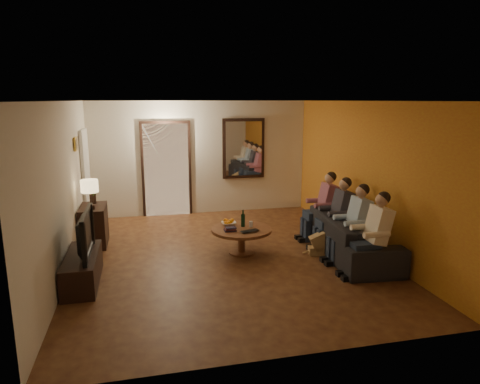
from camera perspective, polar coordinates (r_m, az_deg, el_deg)
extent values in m
cube|color=#431D12|center=(7.38, -1.77, -8.60)|extent=(5.00, 6.00, 0.01)
cube|color=white|center=(6.89, -1.91, 12.05)|extent=(5.00, 6.00, 0.01)
cube|color=beige|center=(9.94, -5.21, 4.54)|extent=(5.00, 0.02, 2.60)
cube|color=beige|center=(4.21, 6.20, -6.14)|extent=(5.00, 0.02, 2.60)
cube|color=beige|center=(6.99, -22.37, 0.40)|extent=(0.02, 6.00, 2.60)
cube|color=beige|center=(7.89, 16.29, 2.09)|extent=(0.02, 6.00, 2.60)
cube|color=#C46221|center=(7.88, 16.23, 2.09)|extent=(0.01, 6.00, 2.60)
cube|color=#FFE0A5|center=(9.88, -9.77, 2.90)|extent=(1.00, 0.06, 2.10)
cube|color=black|center=(9.87, -9.77, 2.89)|extent=(1.12, 0.04, 2.22)
cube|color=silver|center=(9.93, -8.30, 2.11)|extent=(0.45, 0.03, 1.70)
cube|color=black|center=(10.06, 0.47, 5.82)|extent=(1.00, 0.05, 1.40)
cube|color=white|center=(10.03, 0.51, 5.81)|extent=(0.86, 0.02, 1.26)
cube|color=white|center=(9.27, -19.80, 1.55)|extent=(0.06, 0.85, 2.04)
cube|color=#B28C33|center=(8.18, -21.06, 6.01)|extent=(0.03, 0.28, 0.24)
cube|color=brown|center=(8.18, -20.96, 6.01)|extent=(0.01, 0.22, 0.18)
cube|color=black|center=(8.29, -18.90, -4.26)|extent=(0.45, 0.82, 0.73)
cube|color=black|center=(6.69, -20.26, -9.60)|extent=(0.45, 1.31, 0.44)
imported|color=black|center=(6.52, -20.60, -5.22)|extent=(1.10, 0.14, 0.63)
imported|color=black|center=(7.59, 14.53, -5.65)|extent=(2.42, 1.13, 0.68)
cylinder|color=#5D2C1B|center=(7.45, 0.20, -6.52)|extent=(1.07, 1.07, 0.45)
imported|color=white|center=(7.55, -1.51, -4.25)|extent=(0.26, 0.26, 0.06)
cylinder|color=silver|center=(7.46, 1.47, -4.30)|extent=(0.06, 0.06, 0.10)
imported|color=black|center=(7.14, 1.50, -5.36)|extent=(0.38, 0.30, 0.03)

